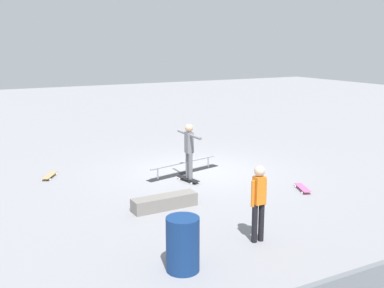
{
  "coord_description": "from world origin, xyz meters",
  "views": [
    {
      "loc": [
        6.63,
        12.0,
        3.88
      ],
      "look_at": [
        0.42,
        0.47,
        1.0
      ],
      "focal_mm": 43.18,
      "sensor_mm": 36.0,
      "label": 1
    }
  ],
  "objects_px": {
    "loose_skateboard_pink": "(303,188)",
    "grind_rail": "(184,168)",
    "bystander_orange_shirt": "(259,199)",
    "loose_skateboard_natural": "(50,175)",
    "skater_main": "(189,148)",
    "skate_ledge": "(165,202)",
    "trash_bin": "(183,244)",
    "skateboard_main": "(188,179)"
  },
  "relations": [
    {
      "from": "loose_skateboard_pink",
      "to": "grind_rail",
      "type": "bearing_deg",
      "value": 55.86
    },
    {
      "from": "bystander_orange_shirt",
      "to": "loose_skateboard_natural",
      "type": "bearing_deg",
      "value": 114.86
    },
    {
      "from": "bystander_orange_shirt",
      "to": "loose_skateboard_pink",
      "type": "distance_m",
      "value": 3.74
    },
    {
      "from": "skater_main",
      "to": "loose_skateboard_pink",
      "type": "height_order",
      "value": "skater_main"
    },
    {
      "from": "grind_rail",
      "to": "skate_ledge",
      "type": "relative_size",
      "value": 1.67
    },
    {
      "from": "skater_main",
      "to": "loose_skateboard_natural",
      "type": "bearing_deg",
      "value": 57.19
    },
    {
      "from": "skate_ledge",
      "to": "loose_skateboard_pink",
      "type": "xyz_separation_m",
      "value": [
        -3.85,
        0.51,
        -0.09
      ]
    },
    {
      "from": "skate_ledge",
      "to": "grind_rail",
      "type": "bearing_deg",
      "value": -126.04
    },
    {
      "from": "skate_ledge",
      "to": "bystander_orange_shirt",
      "type": "bearing_deg",
      "value": 108.13
    },
    {
      "from": "grind_rail",
      "to": "skater_main",
      "type": "height_order",
      "value": "skater_main"
    },
    {
      "from": "loose_skateboard_natural",
      "to": "trash_bin",
      "type": "height_order",
      "value": "trash_bin"
    },
    {
      "from": "bystander_orange_shirt",
      "to": "trash_bin",
      "type": "bearing_deg",
      "value": -166.99
    },
    {
      "from": "skater_main",
      "to": "bystander_orange_shirt",
      "type": "xyz_separation_m",
      "value": [
        0.72,
        4.26,
        -0.08
      ]
    },
    {
      "from": "grind_rail",
      "to": "skate_ledge",
      "type": "xyz_separation_m",
      "value": [
        1.83,
        2.52,
        0.0
      ]
    },
    {
      "from": "loose_skateboard_pink",
      "to": "loose_skateboard_natural",
      "type": "bearing_deg",
      "value": 74.4
    },
    {
      "from": "skate_ledge",
      "to": "trash_bin",
      "type": "bearing_deg",
      "value": 70.87
    },
    {
      "from": "trash_bin",
      "to": "loose_skateboard_natural",
      "type": "bearing_deg",
      "value": -82.78
    },
    {
      "from": "skateboard_main",
      "to": "trash_bin",
      "type": "distance_m",
      "value": 5.28
    },
    {
      "from": "skate_ledge",
      "to": "loose_skateboard_natural",
      "type": "bearing_deg",
      "value": -64.37
    },
    {
      "from": "skater_main",
      "to": "trash_bin",
      "type": "relative_size",
      "value": 1.71
    },
    {
      "from": "bystander_orange_shirt",
      "to": "grind_rail",
      "type": "bearing_deg",
      "value": 81.11
    },
    {
      "from": "loose_skateboard_natural",
      "to": "trash_bin",
      "type": "distance_m",
      "value": 6.93
    },
    {
      "from": "skater_main",
      "to": "trash_bin",
      "type": "bearing_deg",
      "value": 151.15
    },
    {
      "from": "grind_rail",
      "to": "loose_skateboard_pink",
      "type": "height_order",
      "value": "grind_rail"
    },
    {
      "from": "grind_rail",
      "to": "skateboard_main",
      "type": "height_order",
      "value": "grind_rail"
    },
    {
      "from": "skate_ledge",
      "to": "skater_main",
      "type": "bearing_deg",
      "value": -132.75
    },
    {
      "from": "grind_rail",
      "to": "bystander_orange_shirt",
      "type": "height_order",
      "value": "bystander_orange_shirt"
    },
    {
      "from": "grind_rail",
      "to": "loose_skateboard_pink",
      "type": "distance_m",
      "value": 3.64
    },
    {
      "from": "skate_ledge",
      "to": "skater_main",
      "type": "height_order",
      "value": "skater_main"
    },
    {
      "from": "loose_skateboard_natural",
      "to": "skate_ledge",
      "type": "bearing_deg",
      "value": 57.11
    },
    {
      "from": "skateboard_main",
      "to": "loose_skateboard_pink",
      "type": "bearing_deg",
      "value": 35.3
    },
    {
      "from": "loose_skateboard_pink",
      "to": "skater_main",
      "type": "bearing_deg",
      "value": 68.37
    },
    {
      "from": "trash_bin",
      "to": "loose_skateboard_pink",
      "type": "bearing_deg",
      "value": -153.52
    },
    {
      "from": "skate_ledge",
      "to": "loose_skateboard_pink",
      "type": "bearing_deg",
      "value": 172.48
    },
    {
      "from": "skate_ledge",
      "to": "loose_skateboard_pink",
      "type": "height_order",
      "value": "skate_ledge"
    },
    {
      "from": "skater_main",
      "to": "loose_skateboard_pink",
      "type": "bearing_deg",
      "value": -133.48
    },
    {
      "from": "loose_skateboard_natural",
      "to": "skater_main",
      "type": "bearing_deg",
      "value": 88.37
    },
    {
      "from": "skateboard_main",
      "to": "loose_skateboard_natural",
      "type": "xyz_separation_m",
      "value": [
        3.41,
        -2.26,
        0.0
      ]
    },
    {
      "from": "bystander_orange_shirt",
      "to": "trash_bin",
      "type": "xyz_separation_m",
      "value": [
        1.86,
        0.36,
        -0.4
      ]
    },
    {
      "from": "skate_ledge",
      "to": "skateboard_main",
      "type": "height_order",
      "value": "skate_ledge"
    },
    {
      "from": "loose_skateboard_natural",
      "to": "loose_skateboard_pink",
      "type": "bearing_deg",
      "value": 83.73
    },
    {
      "from": "loose_skateboard_pink",
      "to": "loose_skateboard_natural",
      "type": "height_order",
      "value": "same"
    }
  ]
}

